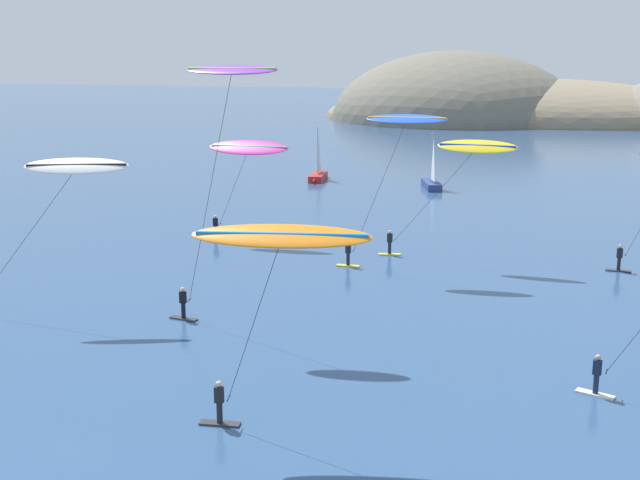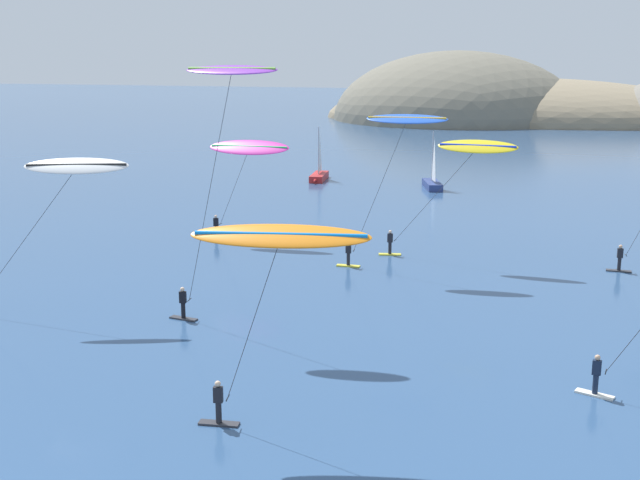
{
  "view_description": "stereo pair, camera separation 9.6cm",
  "coord_description": "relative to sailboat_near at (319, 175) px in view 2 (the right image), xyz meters",
  "views": [
    {
      "loc": [
        16.91,
        -14.79,
        13.22
      ],
      "look_at": [
        4.55,
        26.26,
        3.25
      ],
      "focal_mm": 45.0,
      "sensor_mm": 36.0,
      "label": 1
    },
    {
      "loc": [
        17.01,
        -14.76,
        13.22
      ],
      "look_at": [
        4.55,
        26.26,
        3.25
      ],
      "focal_mm": 45.0,
      "sensor_mm": 36.0,
      "label": 2
    }
  ],
  "objects": [
    {
      "name": "sailboat_far",
      "position": [
        12.39,
        -1.28,
        0.0
      ],
      "size": [
        2.83,
        5.91,
        5.7
      ],
      "color": "navy",
      "rests_on": "ground"
    },
    {
      "name": "headland_island",
      "position": [
        22.26,
        87.62,
        -0.64
      ],
      "size": [
        109.89,
        52.19,
        27.94
      ],
      "color": "#84755B",
      "rests_on": "ground"
    },
    {
      "name": "kitesurfer_orange",
      "position": [
        15.61,
        -56.13,
        6.01
      ],
      "size": [
        6.42,
        2.46,
        7.52
      ],
      "color": "#2D2D33",
      "rests_on": "ground"
    },
    {
      "name": "kitesurfer_white",
      "position": [
        1.07,
        -46.81,
        6.45
      ],
      "size": [
        8.58,
        3.81,
        8.18
      ],
      "color": "red",
      "rests_on": "ground"
    },
    {
      "name": "kitesurfer_yellow",
      "position": [
        19.21,
        -30.08,
        6.28
      ],
      "size": [
        8.89,
        1.46,
        7.98
      ],
      "color": "yellow",
      "rests_on": "ground"
    },
    {
      "name": "kitesurfer_magenta",
      "position": [
        3.31,
        -28.29,
        5.73
      ],
      "size": [
        6.43,
        1.85,
        7.28
      ],
      "color": "#2D2D33",
      "rests_on": "ground"
    },
    {
      "name": "sailboat_near",
      "position": [
        0.0,
        0.0,
        0.0
      ],
      "size": [
        2.03,
        5.97,
        5.7
      ],
      "color": "#B22323",
      "rests_on": "ground"
    },
    {
      "name": "kitesurfer_blue",
      "position": [
        15.42,
        -33.29,
        7.96
      ],
      "size": [
        6.79,
        1.65,
        9.73
      ],
      "color": "yellow",
      "rests_on": "ground"
    },
    {
      "name": "kitesurfer_purple",
      "position": [
        9.43,
        -45.78,
        10.68
      ],
      "size": [
        5.9,
        1.86,
        12.78
      ],
      "color": "#2D2D33",
      "rests_on": "ground"
    }
  ]
}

